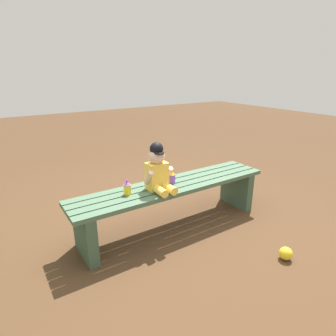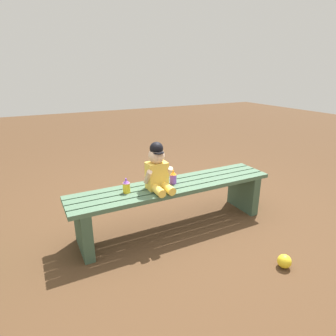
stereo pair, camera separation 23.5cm
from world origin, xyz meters
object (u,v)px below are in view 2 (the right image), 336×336
at_px(toy_ball, 284,261).
at_px(sippy_cup_left, 126,186).
at_px(park_bench, 174,197).
at_px(child_figure, 158,169).
at_px(sippy_cup_right, 174,177).

bearing_deg(toy_ball, sippy_cup_left, 134.60).
bearing_deg(park_bench, toy_ball, -62.77).
distance_m(child_figure, sippy_cup_right, 0.22).
bearing_deg(sippy_cup_right, child_figure, -164.42).
relative_size(child_figure, toy_ball, 4.00).
bearing_deg(child_figure, sippy_cup_left, 169.31).
xyz_separation_m(park_bench, sippy_cup_right, (0.00, 0.02, 0.19)).
bearing_deg(sippy_cup_left, toy_ball, -45.40).
xyz_separation_m(sippy_cup_left, toy_ball, (0.88, -0.90, -0.43)).
relative_size(sippy_cup_left, sippy_cup_right, 1.00).
bearing_deg(sippy_cup_right, toy_ball, -63.50).
height_order(park_bench, sippy_cup_left, sippy_cup_left).
bearing_deg(toy_ball, park_bench, 117.23).
height_order(child_figure, sippy_cup_left, child_figure).
bearing_deg(sippy_cup_left, child_figure, -10.69).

